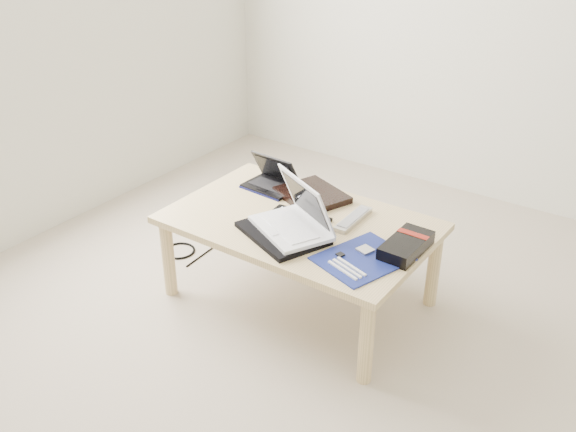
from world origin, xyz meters
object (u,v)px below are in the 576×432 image
Objects in this scene: white_laptop at (296,218)px; gpu_box at (406,246)px; netbook at (272,181)px; coffee_table at (300,230)px.

white_laptop reaches higher than gpu_box.
white_laptop is 0.45m from gpu_box.
white_laptop is at bearing -41.11° from netbook.
netbook is 0.44m from white_laptop.
netbook is (-0.28, 0.19, 0.08)m from coffee_table.
white_laptop is 1.56× the size of gpu_box.
coffee_table is 0.16m from white_laptop.
coffee_table is 4.34× the size of gpu_box.
coffee_table is at bearing -33.83° from netbook.
coffee_table is at bearing 115.61° from white_laptop.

